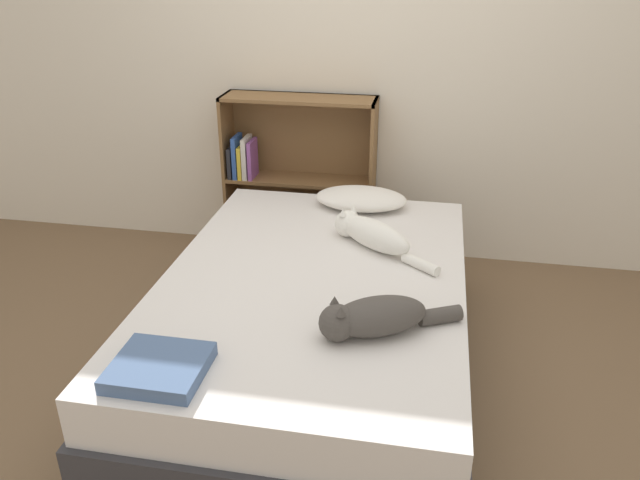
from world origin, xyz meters
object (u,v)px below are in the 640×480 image
bed (314,328)px  bookshelf (296,175)px  cat_light (370,233)px  pillow (361,198)px  cat_dark (373,317)px

bed → bookshelf: bookshelf is taller
cat_light → bookshelf: 1.10m
cat_light → pillow: bearing=-39.8°
bookshelf → cat_dark: bearing=-68.4°
pillow → bookshelf: (-0.47, 0.48, -0.06)m
bed → bookshelf: 1.35m
cat_light → bookshelf: size_ratio=0.51×
cat_light → cat_dark: 0.73m
pillow → cat_light: 0.48m
pillow → cat_dark: size_ratio=0.95×
cat_light → cat_dark: cat_dark is taller
pillow → cat_light: size_ratio=0.95×
pillow → bookshelf: size_ratio=0.48×
bed → bookshelf: bearing=105.9°
pillow → cat_dark: cat_dark is taller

